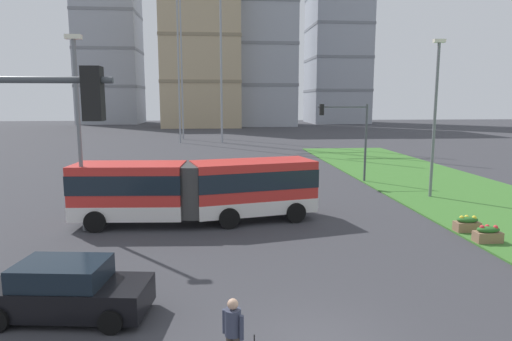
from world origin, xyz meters
The scene contains 14 objects.
articulated_bus centered at (-3.33, 11.86, 1.65)m, with size 11.98×3.85×3.00m.
car_silver_hatch centered at (-6.04, 18.72, 0.75)m, with size 4.60×2.49×1.58m.
car_black_sedan centered at (-6.54, 2.25, 0.75)m, with size 4.59×2.47×1.58m.
pedestrian_crossing centered at (-2.05, -0.81, 1.00)m, with size 0.46×0.42×1.74m.
flower_planter_2 centered at (8.98, 7.32, 0.43)m, with size 1.10×0.56×0.74m.
flower_planter_3 centered at (8.98, 8.89, 0.43)m, with size 1.10×0.56×0.74m.
traffic_light_far_right centered at (7.35, 22.00, 3.96)m, with size 3.72×0.28×5.74m.
streetlight_left centered at (-8.50, 10.85, 4.86)m, with size 0.70×0.28×8.82m.
streetlight_median centered at (10.88, 16.32, 5.23)m, with size 0.70×0.28×9.57m.
apartment_tower_west centered at (-30.00, 113.94, 23.28)m, with size 15.68×14.83×46.52m.
apartment_tower_westcentre centered at (-5.51, 95.22, 19.55)m, with size 17.67×14.77×39.07m.
apartment_tower_centre centered at (7.40, 101.18, 23.21)m, with size 18.62×16.55×46.38m.
apartment_tower_eastcentre centered at (30.66, 112.29, 25.12)m, with size 15.09×17.05×50.19m.
transmission_pylon centered at (-4.49, 58.01, 19.94)m, with size 9.00×6.24×36.96m.
Camera 1 is at (-2.35, -9.92, 5.96)m, focal length 31.42 mm.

